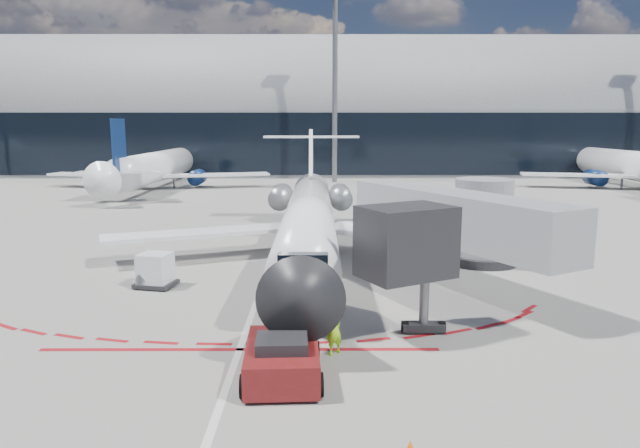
{
  "coord_description": "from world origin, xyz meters",
  "views": [
    {
      "loc": [
        2.76,
        -30.42,
        7.78
      ],
      "look_at": [
        2.86,
        -0.65,
        2.58
      ],
      "focal_mm": 32.0,
      "sensor_mm": 36.0,
      "label": 1
    }
  ],
  "objects_px": {
    "ramp_worker": "(334,328)",
    "uld_container": "(155,271)",
    "regional_jet": "(309,218)",
    "pushback_tug": "(282,359)"
  },
  "relations": [
    {
      "from": "uld_container",
      "to": "ramp_worker",
      "type": "bearing_deg",
      "value": -31.66
    },
    {
      "from": "regional_jet",
      "to": "ramp_worker",
      "type": "distance_m",
      "value": 14.09
    },
    {
      "from": "regional_jet",
      "to": "pushback_tug",
      "type": "distance_m",
      "value": 16.03
    },
    {
      "from": "uld_container",
      "to": "pushback_tug",
      "type": "bearing_deg",
      "value": -43.69
    },
    {
      "from": "ramp_worker",
      "to": "uld_container",
      "type": "xyz_separation_m",
      "value": [
        -8.41,
        8.2,
        -0.1
      ]
    },
    {
      "from": "pushback_tug",
      "to": "uld_container",
      "type": "height_order",
      "value": "uld_container"
    },
    {
      "from": "pushback_tug",
      "to": "uld_container",
      "type": "relative_size",
      "value": 2.75
    },
    {
      "from": "pushback_tug",
      "to": "uld_container",
      "type": "xyz_separation_m",
      "value": [
        -6.76,
        10.15,
        0.18
      ]
    },
    {
      "from": "regional_jet",
      "to": "pushback_tug",
      "type": "relative_size",
      "value": 5.23
    },
    {
      "from": "pushback_tug",
      "to": "ramp_worker",
      "type": "bearing_deg",
      "value": 47.1
    }
  ]
}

